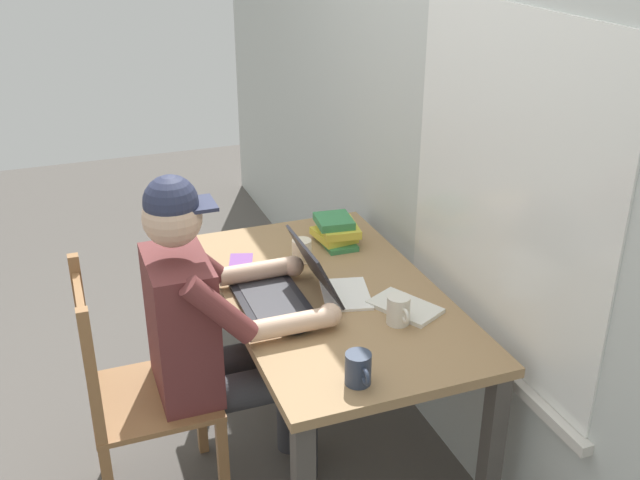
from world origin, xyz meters
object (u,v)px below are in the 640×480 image
laptop (289,287)px  book_stack_main (336,230)px  seated_person (213,326)px  coffee_mug_white (399,310)px  desk (331,313)px  landscape_photo_print (241,261)px  coffee_mug_spare (302,251)px  wooden_chair (137,397)px  coffee_mug_dark (358,369)px  computer_mouse (296,328)px

laptop → book_stack_main: 0.51m
seated_person → coffee_mug_white: (0.24, 0.58, 0.08)m
desk → book_stack_main: 0.44m
coffee_mug_white → book_stack_main: size_ratio=0.53×
desk → landscape_photo_print: size_ratio=10.18×
coffee_mug_white → coffee_mug_spare: bearing=-165.0°
landscape_photo_print → book_stack_main: bearing=110.8°
wooden_chair → landscape_photo_print: wooden_chair is taller
book_stack_main → seated_person: bearing=-55.7°
wooden_chair → coffee_mug_spare: size_ratio=8.12×
seated_person → wooden_chair: size_ratio=1.33×
wooden_chair → coffee_mug_white: bearing=74.3°
desk → wooden_chair: size_ratio=1.42×
coffee_mug_white → landscape_photo_print: size_ratio=0.90×
coffee_mug_dark → coffee_mug_spare: bearing=172.2°
coffee_mug_dark → wooden_chair: bearing=-130.2°
coffee_mug_spare → landscape_photo_print: (-0.09, -0.23, -0.04)m
coffee_mug_white → landscape_photo_print: bearing=-149.8°
laptop → coffee_mug_spare: laptop is taller
wooden_chair → coffee_mug_white: 0.94m
laptop → landscape_photo_print: laptop is taller
computer_mouse → landscape_photo_print: 0.58m
desk → book_stack_main: book_stack_main is taller
landscape_photo_print → coffee_mug_dark: bearing=24.8°
coffee_mug_spare → coffee_mug_dark: bearing=-7.8°
book_stack_main → landscape_photo_print: (0.02, -0.41, -0.06)m
coffee_mug_spare → landscape_photo_print: bearing=-111.0°
wooden_chair → coffee_mug_white: (0.24, 0.86, 0.30)m
desk → wooden_chair: bearing=-86.6°
laptop → coffee_mug_spare: bearing=151.9°
seated_person → landscape_photo_print: seated_person is taller
laptop → coffee_mug_white: size_ratio=2.83×
landscape_photo_print → wooden_chair: bearing=-33.0°
seated_person → landscape_photo_print: (-0.40, 0.21, 0.03)m
desk → seated_person: 0.46m
book_stack_main → landscape_photo_print: 0.42m
seated_person → coffee_mug_dark: size_ratio=10.64×
seated_person → computer_mouse: bearing=52.9°
computer_mouse → coffee_mug_dark: bearing=13.9°
wooden_chair → computer_mouse: 0.61m
desk → seated_person: bearing=-84.6°
laptop → seated_person: bearing=-81.8°
coffee_mug_spare → landscape_photo_print: coffee_mug_spare is taller
computer_mouse → landscape_photo_print: (-0.58, -0.03, -0.02)m
wooden_chair → book_stack_main: bearing=115.2°
desk → wooden_chair: wooden_chair is taller
book_stack_main → desk: bearing=-23.8°
wooden_chair → desk: bearing=93.4°
seated_person → computer_mouse: seated_person is taller
wooden_chair → coffee_mug_dark: (0.51, 0.60, 0.30)m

